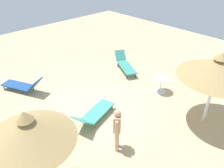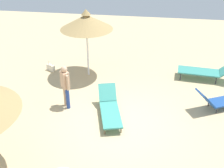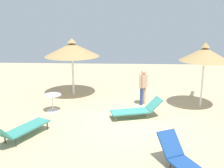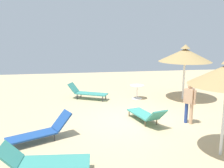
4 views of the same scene
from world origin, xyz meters
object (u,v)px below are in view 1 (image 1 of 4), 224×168
Objects in this scene: lounge_chair_near_left at (23,85)px; lounge_chair_center at (125,64)px; side_table_round at (161,82)px; lounge_chair_near_right at (94,114)px; parasol_umbrella_front at (28,130)px; parasol_umbrella_back at (218,68)px; person_standing_far_left at (117,128)px.

lounge_chair_near_left is 5.17m from lounge_chair_center.
lounge_chair_center reaches higher than side_table_round.
lounge_chair_near_left is 1.01× the size of lounge_chair_near_right.
side_table_round is at bearing 171.18° from lounge_chair_near_right.
parasol_umbrella_front is 1.36× the size of lounge_chair_near_right.
lounge_chair_center is at bearing -98.97° from parasol_umbrella_back.
parasol_umbrella_back is 6.05m from parasol_umbrella_front.
lounge_chair_near_left is 1.31× the size of person_standing_far_left.
parasol_umbrella_front reaches higher than person_standing_far_left.
lounge_chair_near_left is (4.09, -6.64, -1.94)m from parasol_umbrella_back.
lounge_chair_near_right is 1.70m from person_standing_far_left.
parasol_umbrella_front reaches higher than side_table_round.
person_standing_far_left is (-2.49, 0.21, -1.41)m from parasol_umbrella_front.
parasol_umbrella_front is 3.80× the size of side_table_round.
lounge_chair_near_left is 2.82× the size of side_table_round.
lounge_chair_center is 5.52m from person_standing_far_left.
parasol_umbrella_front reaches higher than lounge_chair_center.
side_table_round is at bearing 82.44° from lounge_chair_center.
person_standing_far_left is at bearing 78.47° from lounge_chair_near_right.
parasol_umbrella_back is 1.35× the size of lounge_chair_center.
person_standing_far_left is (4.14, 3.61, 0.55)m from lounge_chair_center.
parasol_umbrella_back is at bearing 81.03° from lounge_chair_center.
parasol_umbrella_back is 8.04m from lounge_chair_near_left.
parasol_umbrella_back is 3.86m from person_standing_far_left.
lounge_chair_near_right is at bearing 105.55° from lounge_chair_near_left.
person_standing_far_left reaches higher than side_table_round.
lounge_chair_near_left is 5.41m from person_standing_far_left.
side_table_round is at bearing -100.53° from parasol_umbrella_back.
lounge_chair_near_left is at bearing -108.95° from parasol_umbrella_front.
parasol_umbrella_back is 1.35× the size of lounge_chair_near_left.
parasol_umbrella_front is at bearing -4.88° from person_standing_far_left.
lounge_chair_near_right is at bearing -154.27° from parasol_umbrella_front.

